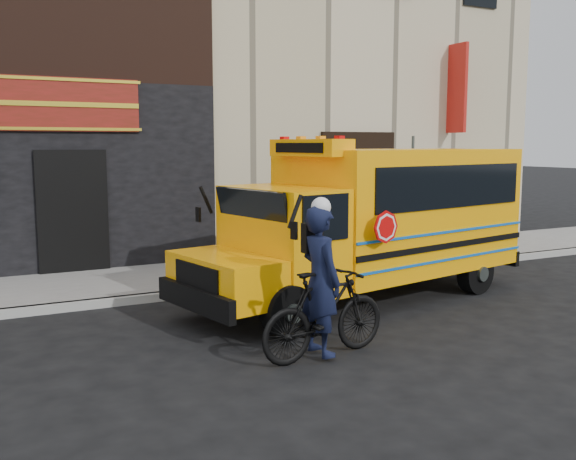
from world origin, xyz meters
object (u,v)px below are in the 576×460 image
at_px(cyclist, 320,284).
at_px(school_bus, 376,217).
at_px(bicycle, 325,314).
at_px(sign_pole, 412,195).

bearing_deg(cyclist, school_bus, -50.82).
relative_size(school_bus, bicycle, 3.62).
xyz_separation_m(school_bus, bicycle, (-2.53, -2.48, -0.91)).
distance_m(sign_pole, bicycle, 6.93).
distance_m(sign_pole, cyclist, 6.90).
bearing_deg(bicycle, cyclist, 50.19).
bearing_deg(bicycle, sign_pole, -54.53).
xyz_separation_m(sign_pole, cyclist, (-5.09, -4.61, -0.67)).
height_order(school_bus, bicycle, school_bus).
height_order(school_bus, cyclist, school_bus).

